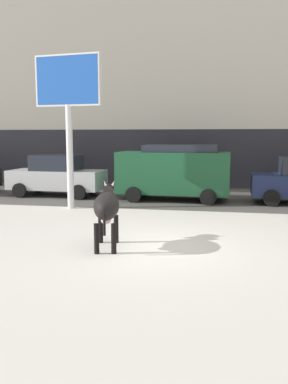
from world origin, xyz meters
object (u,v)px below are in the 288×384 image
(cow_black, at_px, (107,207))
(car_silver_sedan, at_px, (57,176))
(car_darkgreen_van, at_px, (174,171))
(pedestrian_by_cars, at_px, (267,174))
(pedestrian_near_billboard, at_px, (17,170))
(billboard, at_px, (68,90))
(pedestrian_far_left, at_px, (186,173))

(cow_black, xyz_separation_m, car_silver_sedan, (-4.55, 7.87, -0.09))
(car_darkgreen_van, xyz_separation_m, pedestrian_by_cars, (4.05, 3.17, -0.36))
(cow_black, xyz_separation_m, pedestrian_by_cars, (4.83, 10.72, -0.11))
(cow_black, xyz_separation_m, pedestrian_near_billboard, (-7.98, 10.72, -0.11))
(billboard, distance_m, car_darkgreen_van, 5.38)
(car_silver_sedan, height_order, pedestrian_near_billboard, car_silver_sedan)
(cow_black, bearing_deg, billboard, 119.52)
(pedestrian_by_cars, bearing_deg, pedestrian_far_left, 180.00)
(pedestrian_near_billboard, height_order, pedestrian_by_cars, same)
(pedestrian_near_billboard, distance_m, pedestrian_by_cars, 12.81)
(car_darkgreen_van, bearing_deg, pedestrian_near_billboard, 160.08)
(cow_black, distance_m, pedestrian_by_cars, 11.76)
(pedestrian_by_cars, bearing_deg, car_darkgreen_van, -141.96)
(billboard, xyz_separation_m, pedestrian_far_left, (3.80, 5.77, -3.43))
(pedestrian_by_cars, relative_size, pedestrian_far_left, 1.00)
(car_darkgreen_van, bearing_deg, car_silver_sedan, 176.57)
(pedestrian_by_cars, bearing_deg, billboard, -142.93)
(car_silver_sedan, xyz_separation_m, pedestrian_by_cars, (9.38, 2.85, -0.03))
(car_silver_sedan, relative_size, car_darkgreen_van, 0.91)
(billboard, height_order, pedestrian_by_cars, billboard)
(cow_black, distance_m, car_darkgreen_van, 7.59)
(car_silver_sedan, bearing_deg, pedestrian_near_billboard, 140.25)
(billboard, xyz_separation_m, car_silver_sedan, (-1.74, 2.91, -3.41))
(billboard, bearing_deg, car_darkgreen_van, 35.95)
(pedestrian_far_left, bearing_deg, pedestrian_by_cars, 0.00)
(pedestrian_near_billboard, bearing_deg, billboard, -48.10)
(car_silver_sedan, relative_size, pedestrian_by_cars, 2.46)
(car_silver_sedan, bearing_deg, billboard, -59.11)
(billboard, distance_m, car_silver_sedan, 4.81)
(car_darkgreen_van, distance_m, pedestrian_near_billboard, 9.32)
(car_darkgreen_van, distance_m, pedestrian_far_left, 3.20)
(cow_black, xyz_separation_m, billboard, (-2.80, 4.95, 3.32))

